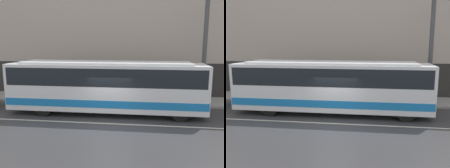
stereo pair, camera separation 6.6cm
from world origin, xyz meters
TOP-DOWN VIEW (x-y plane):
  - ground_plane at (0.00, 0.00)m, footprint 60.00×60.00m
  - sidewalk at (0.00, 5.44)m, footprint 60.00×2.88m
  - building_facade at (0.00, 7.03)m, footprint 60.00×0.35m
  - lane_stripe at (0.00, 0.00)m, footprint 54.00×0.14m
  - transit_bus at (-0.41, 1.99)m, footprint 12.22×2.48m
  - utility_pole_near at (6.09, 4.75)m, footprint 0.30×0.30m
  - pedestrian_waiting at (0.34, 4.53)m, footprint 0.36×0.36m

SIDE VIEW (x-z plane):
  - ground_plane at x=0.00m, z-range 0.00..0.00m
  - lane_stripe at x=0.00m, z-range 0.00..0.01m
  - sidewalk at x=0.00m, z-range 0.00..0.15m
  - pedestrian_waiting at x=0.34m, z-range 0.09..1.63m
  - transit_bus at x=-0.41m, z-range 0.21..3.51m
  - utility_pole_near at x=6.09m, z-range 0.15..8.04m
  - building_facade at x=0.00m, z-range -0.21..12.09m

